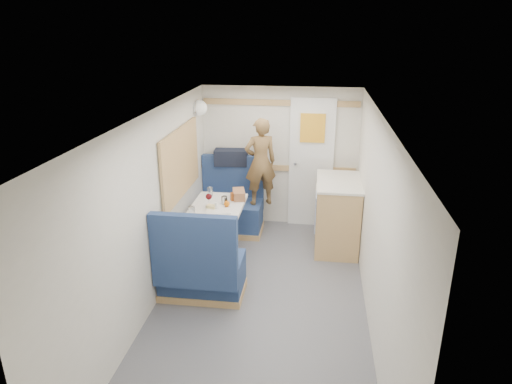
# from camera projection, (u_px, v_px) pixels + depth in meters

# --- Properties ---
(floor) EXTENTS (4.50, 4.50, 0.00)m
(floor) POSITION_uv_depth(u_px,v_px,m) (259.00, 308.00, 4.76)
(floor) COLOR #515156
(floor) RESTS_ON ground
(ceiling) EXTENTS (4.50, 4.50, 0.00)m
(ceiling) POSITION_uv_depth(u_px,v_px,m) (260.00, 118.00, 4.07)
(ceiling) COLOR silver
(ceiling) RESTS_ON wall_back
(wall_back) EXTENTS (2.20, 0.02, 2.00)m
(wall_back) POSITION_uv_depth(u_px,v_px,m) (280.00, 157.00, 6.51)
(wall_back) COLOR silver
(wall_back) RESTS_ON floor
(wall_left) EXTENTS (0.02, 4.50, 2.00)m
(wall_left) POSITION_uv_depth(u_px,v_px,m) (151.00, 214.00, 4.55)
(wall_left) COLOR silver
(wall_left) RESTS_ON floor
(wall_right) EXTENTS (0.02, 4.50, 2.00)m
(wall_right) POSITION_uv_depth(u_px,v_px,m) (376.00, 227.00, 4.27)
(wall_right) COLOR silver
(wall_right) RESTS_ON floor
(oak_trim_low) EXTENTS (2.15, 0.02, 0.08)m
(oak_trim_low) POSITION_uv_depth(u_px,v_px,m) (279.00, 168.00, 6.54)
(oak_trim_low) COLOR tan
(oak_trim_low) RESTS_ON wall_back
(oak_trim_high) EXTENTS (2.15, 0.02, 0.08)m
(oak_trim_high) POSITION_uv_depth(u_px,v_px,m) (281.00, 103.00, 6.22)
(oak_trim_high) COLOR tan
(oak_trim_high) RESTS_ON wall_back
(side_window) EXTENTS (0.04, 1.30, 0.72)m
(side_window) POSITION_uv_depth(u_px,v_px,m) (180.00, 162.00, 5.39)
(side_window) COLOR #9EA88E
(side_window) RESTS_ON wall_left
(rear_door) EXTENTS (0.62, 0.12, 1.86)m
(rear_door) POSITION_uv_depth(u_px,v_px,m) (311.00, 161.00, 6.43)
(rear_door) COLOR white
(rear_door) RESTS_ON wall_back
(dinette_table) EXTENTS (0.62, 0.92, 0.72)m
(dinette_table) POSITION_uv_depth(u_px,v_px,m) (217.00, 217.00, 5.57)
(dinette_table) COLOR white
(dinette_table) RESTS_ON floor
(bench_far) EXTENTS (0.90, 0.59, 1.05)m
(bench_far) POSITION_uv_depth(u_px,v_px,m) (231.00, 211.00, 6.47)
(bench_far) COLOR navy
(bench_far) RESTS_ON floor
(bench_near) EXTENTS (0.90, 0.59, 1.05)m
(bench_near) POSITION_uv_depth(u_px,v_px,m) (201.00, 272.00, 4.86)
(bench_near) COLOR navy
(bench_near) RESTS_ON floor
(ledge) EXTENTS (0.90, 0.14, 0.04)m
(ledge) POSITION_uv_depth(u_px,v_px,m) (233.00, 166.00, 6.51)
(ledge) COLOR tan
(ledge) RESTS_ON bench_far
(dome_light) EXTENTS (0.20, 0.20, 0.20)m
(dome_light) POSITION_uv_depth(u_px,v_px,m) (200.00, 108.00, 6.01)
(dome_light) COLOR white
(dome_light) RESTS_ON wall_left
(galley_counter) EXTENTS (0.57, 0.92, 0.92)m
(galley_counter) POSITION_uv_depth(u_px,v_px,m) (337.00, 214.00, 5.94)
(galley_counter) COLOR tan
(galley_counter) RESTS_ON floor
(person) EXTENTS (0.51, 0.43, 1.20)m
(person) POSITION_uv_depth(u_px,v_px,m) (260.00, 162.00, 6.12)
(person) COLOR brown
(person) RESTS_ON bench_far
(duffel_bag) EXTENTS (0.48, 0.26, 0.22)m
(duffel_bag) POSITION_uv_depth(u_px,v_px,m) (231.00, 157.00, 6.47)
(duffel_bag) COLOR black
(duffel_bag) RESTS_ON ledge
(tray) EXTENTS (0.36, 0.42, 0.02)m
(tray) POSITION_uv_depth(u_px,v_px,m) (218.00, 208.00, 5.41)
(tray) COLOR white
(tray) RESTS_ON dinette_table
(orange_fruit) EXTENTS (0.07, 0.07, 0.07)m
(orange_fruit) POSITION_uv_depth(u_px,v_px,m) (227.00, 204.00, 5.43)
(orange_fruit) COLOR orange
(orange_fruit) RESTS_ON tray
(cheese_block) EXTENTS (0.13, 0.10, 0.04)m
(cheese_block) POSITION_uv_depth(u_px,v_px,m) (212.00, 207.00, 5.39)
(cheese_block) COLOR #F6E88E
(cheese_block) RESTS_ON tray
(wine_glass) EXTENTS (0.08, 0.08, 0.17)m
(wine_glass) POSITION_uv_depth(u_px,v_px,m) (209.00, 197.00, 5.45)
(wine_glass) COLOR white
(wine_glass) RESTS_ON dinette_table
(tumbler_left) EXTENTS (0.08, 0.08, 0.12)m
(tumbler_left) POSITION_uv_depth(u_px,v_px,m) (192.00, 212.00, 5.18)
(tumbler_left) COLOR white
(tumbler_left) RESTS_ON dinette_table
(tumbler_mid) EXTENTS (0.07, 0.07, 0.11)m
(tumbler_mid) POSITION_uv_depth(u_px,v_px,m) (210.00, 192.00, 5.83)
(tumbler_mid) COLOR white
(tumbler_mid) RESTS_ON dinette_table
(tumbler_right) EXTENTS (0.07, 0.07, 0.11)m
(tumbler_right) POSITION_uv_depth(u_px,v_px,m) (224.00, 201.00, 5.52)
(tumbler_right) COLOR white
(tumbler_right) RESTS_ON dinette_table
(beer_glass) EXTENTS (0.06, 0.06, 0.10)m
(beer_glass) POSITION_uv_depth(u_px,v_px,m) (233.00, 197.00, 5.67)
(beer_glass) COLOR brown
(beer_glass) RESTS_ON dinette_table
(pepper_grinder) EXTENTS (0.04, 0.04, 0.10)m
(pepper_grinder) POSITION_uv_depth(u_px,v_px,m) (226.00, 201.00, 5.54)
(pepper_grinder) COLOR black
(pepper_grinder) RESTS_ON dinette_table
(salt_grinder) EXTENTS (0.04, 0.04, 0.10)m
(salt_grinder) POSITION_uv_depth(u_px,v_px,m) (216.00, 206.00, 5.37)
(salt_grinder) COLOR white
(salt_grinder) RESTS_ON dinette_table
(bread_loaf) EXTENTS (0.20, 0.29, 0.11)m
(bread_loaf) POSITION_uv_depth(u_px,v_px,m) (239.00, 194.00, 5.73)
(bread_loaf) COLOR brown
(bread_loaf) RESTS_ON dinette_table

